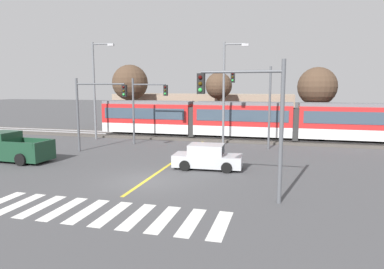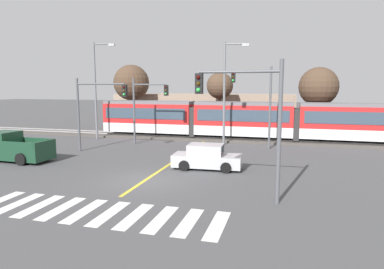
{
  "view_description": "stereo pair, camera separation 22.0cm",
  "coord_description": "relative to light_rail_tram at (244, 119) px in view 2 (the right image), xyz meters",
  "views": [
    {
      "loc": [
        7.0,
        -16.6,
        5.03
      ],
      "look_at": [
        0.73,
        7.0,
        1.6
      ],
      "focal_mm": 32.0,
      "sensor_mm": 36.0,
      "label": 1
    },
    {
      "loc": [
        7.22,
        -16.54,
        5.03
      ],
      "look_at": [
        0.73,
        7.0,
        1.6
      ],
      "focal_mm": 32.0,
      "sensor_mm": 36.0,
      "label": 2
    }
  ],
  "objects": [
    {
      "name": "bare_tree_west",
      "position": [
        -3.15,
        4.53,
        3.03
      ],
      "size": [
        2.86,
        2.86,
        6.56
      ],
      "color": "brown",
      "rests_on": "ground"
    },
    {
      "name": "light_rail_tram",
      "position": [
        0.0,
        0.0,
        0.0
      ],
      "size": [
        28.0,
        2.64,
        3.43
      ],
      "color": "silver",
      "rests_on": "track_bed"
    },
    {
      "name": "rail_far",
      "position": [
        -3.4,
        0.73,
        -1.82
      ],
      "size": [
        120.0,
        0.08,
        0.1
      ],
      "primitive_type": "cube",
      "color": "#939399",
      "rests_on": "track_bed"
    },
    {
      "name": "traffic_light_near_right",
      "position": [
        2.34,
        -17.36,
        1.99
      ],
      "size": [
        3.75,
        0.38,
        6.16
      ],
      "color": "#515459",
      "rests_on": "ground"
    },
    {
      "name": "rail_near",
      "position": [
        -3.4,
        -0.71,
        -1.82
      ],
      "size": [
        120.0,
        0.08,
        0.1
      ],
      "primitive_type": "cube",
      "color": "#939399",
      "rests_on": "track_bed"
    },
    {
      "name": "building_backdrop_far",
      "position": [
        -6.17,
        10.0,
        0.01
      ],
      "size": [
        22.12,
        6.0,
        4.11
      ],
      "primitive_type": "cube",
      "color": "gray",
      "rests_on": "ground"
    },
    {
      "name": "bare_tree_far_west",
      "position": [
        -13.77,
        5.02,
        3.42
      ],
      "size": [
        4.16,
        4.16,
        7.56
      ],
      "color": "brown",
      "rests_on": "ground"
    },
    {
      "name": "sedan_crossing",
      "position": [
        -0.78,
        -11.96,
        -1.35
      ],
      "size": [
        4.28,
        2.08,
        1.52
      ],
      "color": "#B7BABF",
      "rests_on": "ground"
    },
    {
      "name": "crosswalk_stripe_8",
      "position": [
        0.45,
        -20.37,
        -2.04
      ],
      "size": [
        0.56,
        2.8,
        0.01
      ],
      "primitive_type": "cube",
      "rotation": [
        0.0,
        0.0,
        0.0
      ],
      "color": "silver",
      "rests_on": "ground"
    },
    {
      "name": "street_lamp_west",
      "position": [
        -13.52,
        -3.02,
        3.11
      ],
      "size": [
        2.27,
        0.28,
        9.12
      ],
      "color": "slate",
      "rests_on": "ground"
    },
    {
      "name": "traffic_light_far_right",
      "position": [
        1.56,
        -4.03,
        2.31
      ],
      "size": [
        3.25,
        0.38,
        6.61
      ],
      "color": "#515459",
      "rests_on": "ground"
    },
    {
      "name": "pickup_truck",
      "position": [
        -14.13,
        -13.23,
        -1.2
      ],
      "size": [
        5.47,
        2.39,
        1.98
      ],
      "color": "#193D28",
      "rests_on": "ground"
    },
    {
      "name": "traffic_light_far_left",
      "position": [
        -7.94,
        -4.58,
        1.69
      ],
      "size": [
        3.25,
        0.38,
        5.74
      ],
      "color": "#515459",
      "rests_on": "ground"
    },
    {
      "name": "crosswalk_stripe_2",
      "position": [
        -6.15,
        -20.37,
        -2.04
      ],
      "size": [
        0.56,
        2.8,
        0.01
      ],
      "primitive_type": "cube",
      "rotation": [
        0.0,
        0.0,
        0.0
      ],
      "color": "silver",
      "rests_on": "ground"
    },
    {
      "name": "crosswalk_stripe_4",
      "position": [
        -3.95,
        -20.37,
        -2.04
      ],
      "size": [
        0.56,
        2.8,
        0.01
      ],
      "primitive_type": "cube",
      "rotation": [
        0.0,
        0.0,
        0.0
      ],
      "color": "silver",
      "rests_on": "ground"
    },
    {
      "name": "crosswalk_stripe_7",
      "position": [
        -0.65,
        -20.37,
        -2.04
      ],
      "size": [
        0.56,
        2.8,
        0.01
      ],
      "primitive_type": "cube",
      "rotation": [
        0.0,
        0.0,
        0.0
      ],
      "color": "silver",
      "rests_on": "ground"
    },
    {
      "name": "track_bed",
      "position": [
        -3.4,
        0.01,
        -1.96
      ],
      "size": [
        120.0,
        4.0,
        0.18
      ],
      "primitive_type": "cube",
      "color": "#4C4742",
      "rests_on": "ground"
    },
    {
      "name": "crosswalk_stripe_3",
      "position": [
        -5.05,
        -20.37,
        -2.04
      ],
      "size": [
        0.56,
        2.8,
        0.01
      ],
      "primitive_type": "cube",
      "rotation": [
        0.0,
        0.0,
        0.0
      ],
      "color": "silver",
      "rests_on": "ground"
    },
    {
      "name": "street_lamp_centre",
      "position": [
        -1.14,
        -3.02,
        2.9
      ],
      "size": [
        2.13,
        0.28,
        8.74
      ],
      "color": "slate",
      "rests_on": "ground"
    },
    {
      "name": "crosswalk_stripe_5",
      "position": [
        -2.85,
        -20.37,
        -2.04
      ],
      "size": [
        0.56,
        2.8,
        0.01
      ],
      "primitive_type": "cube",
      "rotation": [
        0.0,
        0.0,
        0.0
      ],
      "color": "silver",
      "rests_on": "ground"
    },
    {
      "name": "crosswalk_stripe_6",
      "position": [
        -1.75,
        -20.37,
        -2.04
      ],
      "size": [
        0.56,
        2.8,
        0.01
      ],
      "primitive_type": "cube",
      "rotation": [
        0.0,
        0.0,
        0.0
      ],
      "color": "silver",
      "rests_on": "ground"
    },
    {
      "name": "crosswalk_stripe_9",
      "position": [
        1.55,
        -20.37,
        -2.04
      ],
      "size": [
        0.56,
        2.8,
        0.01
      ],
      "primitive_type": "cube",
      "rotation": [
        0.0,
        0.0,
        0.0
      ],
      "color": "silver",
      "rests_on": "ground"
    },
    {
      "name": "bare_tree_east",
      "position": [
        6.86,
        4.31,
        2.96
      ],
      "size": [
        3.87,
        3.87,
        6.96
      ],
      "color": "brown",
      "rests_on": "ground"
    },
    {
      "name": "crosswalk_stripe_1",
      "position": [
        -7.25,
        -20.37,
        -2.04
      ],
      "size": [
        0.56,
        2.8,
        0.01
      ],
      "primitive_type": "cube",
      "rotation": [
        0.0,
        0.0,
        0.0
      ],
      "color": "silver",
      "rests_on": "ground"
    },
    {
      "name": "traffic_light_mid_left",
      "position": [
        -10.23,
        -8.91,
        1.74
      ],
      "size": [
        4.25,
        0.38,
        5.67
      ],
      "color": "#515459",
      "rests_on": "ground"
    },
    {
      "name": "lane_centre_line",
      "position": [
        -3.4,
        -10.18,
        -2.04
      ],
      "size": [
        0.2,
        16.37,
        0.01
      ],
      "primitive_type": "cube",
      "color": "gold",
      "rests_on": "ground"
    },
    {
      "name": "ground_plane",
      "position": [
        -3.4,
        -15.56,
        -2.05
      ],
      "size": [
        200.0,
        200.0,
        0.0
      ],
      "primitive_type": "plane",
      "color": "#474749"
    }
  ]
}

